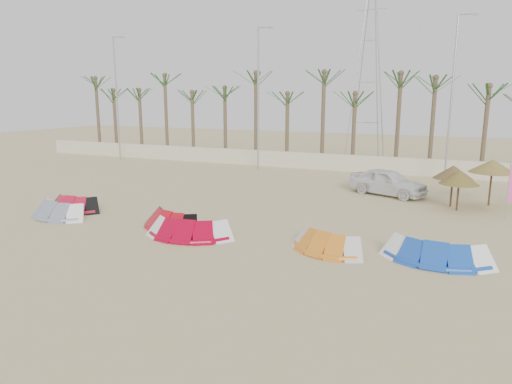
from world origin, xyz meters
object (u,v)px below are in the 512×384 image
at_px(kite_orange, 327,240).
at_px(parasol_right, 493,166).
at_px(kite_red_mid, 173,218).
at_px(kite_blue, 437,248).
at_px(parasol_mid, 453,172).
at_px(parasol_left, 459,178).
at_px(kite_red_left, 77,203).
at_px(kite_red_right, 193,226).
at_px(car, 388,182).
at_px(kite_grey, 62,208).

height_order(kite_orange, parasol_right, parasol_right).
relative_size(kite_red_mid, kite_blue, 0.89).
bearing_deg(parasol_mid, kite_blue, -91.85).
height_order(kite_red_mid, parasol_right, parasol_right).
relative_size(parasol_left, parasol_mid, 0.94).
distance_m(kite_red_left, kite_red_right, 7.90).
bearing_deg(car, parasol_right, -74.44).
bearing_deg(kite_blue, kite_grey, -177.04).
height_order(kite_grey, kite_blue, same).
bearing_deg(parasol_right, kite_red_mid, -141.80).
distance_m(kite_grey, kite_blue, 17.14).
bearing_deg(car, kite_blue, -141.62).
xyz_separation_m(kite_grey, parasol_mid, (17.41, 9.88, 1.45)).
xyz_separation_m(parasol_left, parasol_right, (1.57, 1.92, 0.42)).
bearing_deg(kite_grey, parasol_left, 27.14).
bearing_deg(kite_red_mid, kite_red_left, 174.95).
bearing_deg(kite_red_right, parasol_left, 42.49).
distance_m(kite_red_mid, car, 13.45).
xyz_separation_m(kite_red_mid, kite_orange, (7.16, -0.27, -0.00)).
distance_m(kite_blue, parasol_mid, 9.11).
relative_size(kite_red_right, kite_blue, 1.02).
bearing_deg(kite_grey, parasol_right, 29.69).
relative_size(kite_grey, parasol_mid, 1.55).
height_order(kite_orange, parasol_mid, parasol_mid).
height_order(kite_red_left, parasol_mid, parasol_mid).
relative_size(kite_red_left, kite_red_mid, 0.92).
relative_size(kite_orange, parasol_right, 1.35).
relative_size(kite_red_right, car, 0.82).
bearing_deg(parasol_left, parasol_right, 50.70).
bearing_deg(kite_blue, parasol_mid, 88.15).
xyz_separation_m(kite_blue, parasol_right, (2.17, 10.11, 1.72)).
xyz_separation_m(kite_grey, kite_red_right, (7.60, -0.19, 0.00)).
bearing_deg(kite_red_mid, parasol_right, 38.20).
xyz_separation_m(kite_red_mid, parasol_right, (13.21, 10.39, 1.73)).
bearing_deg(parasol_right, kite_orange, -119.56).
bearing_deg(kite_red_mid, kite_grey, -174.30).
bearing_deg(kite_grey, parasol_mid, 29.57).
bearing_deg(kite_red_right, kite_grey, 178.53).
xyz_separation_m(parasol_mid, parasol_right, (1.88, 1.12, 0.27)).
bearing_deg(kite_red_mid, parasol_left, 36.06).
xyz_separation_m(kite_red_right, kite_blue, (9.52, 1.08, 0.00)).
xyz_separation_m(kite_red_left, parasol_left, (17.91, 7.92, 1.31)).
xyz_separation_m(kite_red_left, kite_blue, (17.30, -0.28, 0.01)).
xyz_separation_m(kite_red_right, parasol_right, (11.70, 11.19, 1.72)).
height_order(kite_red_left, parasol_left, parasol_left).
bearing_deg(kite_grey, car, 39.80).
bearing_deg(parasol_left, kite_blue, -94.23).
distance_m(kite_red_right, kite_blue, 9.58).
bearing_deg(kite_orange, kite_red_right, -174.65).
xyz_separation_m(kite_red_mid, parasol_mid, (11.32, 9.27, 1.45)).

